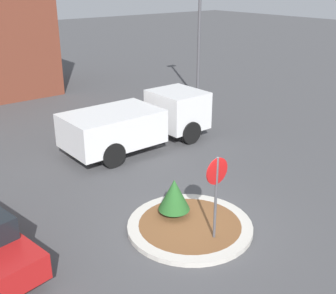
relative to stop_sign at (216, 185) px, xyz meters
The scene contains 6 objects.
ground_plane 1.88m from the stop_sign, 95.08° to the left, with size 120.00×120.00×0.00m, color #474749.
traffic_island 1.81m from the stop_sign, 95.08° to the left, with size 3.45×3.45×0.14m.
stop_sign is the anchor object (origin of this frame).
island_shrub 1.74m from the stop_sign, 94.27° to the left, with size 0.90×0.90×1.11m.
utility_truck 7.15m from the stop_sign, 70.78° to the left, with size 6.08×2.43×1.98m.
light_pole 14.14m from the stop_sign, 49.45° to the left, with size 0.70×0.30×7.35m.
Camera 1 is at (-6.67, -7.39, 6.43)m, focal length 45.00 mm.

